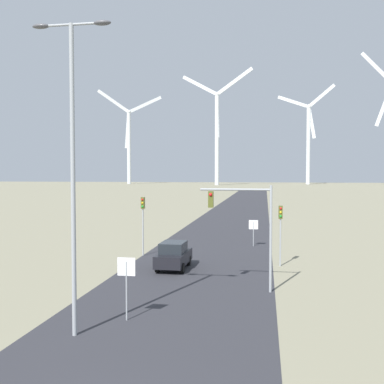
% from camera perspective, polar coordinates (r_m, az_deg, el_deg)
% --- Properties ---
extents(road_surface, '(10.00, 240.00, 0.01)m').
position_cam_1_polar(road_surface, '(58.40, 4.87, -3.93)').
color(road_surface, '#2D2D33').
rests_on(road_surface, ground).
extents(streetlamp, '(3.22, 0.32, 12.31)m').
position_cam_1_polar(streetlamp, '(18.25, -14.92, 5.57)').
color(streetlamp, '#93999E').
rests_on(streetlamp, ground).
extents(stop_sign_near, '(0.81, 0.07, 2.78)m').
position_cam_1_polar(stop_sign_near, '(20.16, -8.33, -10.56)').
color(stop_sign_near, '#93999E').
rests_on(stop_sign_near, ground).
extents(stop_sign_far, '(0.81, 0.07, 2.32)m').
position_cam_1_polar(stop_sign_far, '(39.98, 7.81, -4.56)').
color(stop_sign_far, '#93999E').
rests_on(stop_sign_far, ground).
extents(traffic_light_post_near_left, '(0.28, 0.34, 4.58)m').
position_cam_1_polar(traffic_light_post_near_left, '(35.19, -6.26, -2.69)').
color(traffic_light_post_near_left, '#93999E').
rests_on(traffic_light_post_near_left, ground).
extents(traffic_light_post_near_right, '(0.28, 0.34, 4.21)m').
position_cam_1_polar(traffic_light_post_near_right, '(31.65, 11.18, -3.76)').
color(traffic_light_post_near_right, '#93999E').
rests_on(traffic_light_post_near_right, ground).
extents(traffic_light_mast_overhead, '(3.90, 0.34, 5.82)m').
position_cam_1_polar(traffic_light_mast_overhead, '(24.59, 6.86, -3.10)').
color(traffic_light_mast_overhead, '#93999E').
rests_on(traffic_light_mast_overhead, ground).
extents(car_approaching, '(1.90, 4.14, 1.83)m').
position_cam_1_polar(car_approaching, '(30.57, -2.36, -8.04)').
color(car_approaching, black).
rests_on(car_approaching, ground).
extents(wind_turbine_far_left, '(35.28, 14.00, 54.87)m').
position_cam_1_polar(wind_turbine_far_left, '(268.67, -8.02, 6.73)').
color(wind_turbine_far_left, silver).
rests_on(wind_turbine_far_left, ground).
extents(wind_turbine_left, '(38.59, 11.96, 60.38)m').
position_cam_1_polar(wind_turbine_left, '(239.80, 3.19, 8.05)').
color(wind_turbine_left, silver).
rests_on(wind_turbine_left, ground).
extents(wind_turbine_center, '(31.66, 2.60, 56.12)m').
position_cam_1_polar(wind_turbine_center, '(263.78, 14.56, 6.82)').
color(wind_turbine_center, silver).
rests_on(wind_turbine_center, ground).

